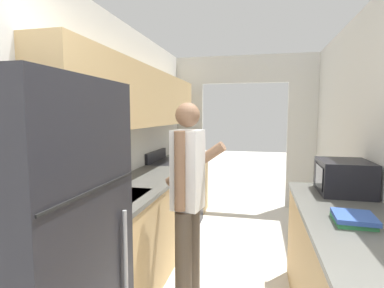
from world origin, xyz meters
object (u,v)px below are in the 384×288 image
Objects in this scene: refrigerator at (28,263)px; range_oven at (176,193)px; microwave at (344,177)px; book_stack at (354,219)px; person at (188,201)px.

refrigerator is 2.79m from range_oven.
microwave is (1.72, 1.48, 0.18)m from refrigerator.
refrigerator is 1.77m from book_stack.
microwave is (1.78, -1.28, 0.58)m from range_oven.
book_stack is (1.65, -2.01, 0.47)m from range_oven.
microwave is 0.75m from book_stack.
book_stack is at bearing -96.38° from person.
range_oven is 0.64× the size of person.
person reaches higher than microwave.
range_oven is 2.30× the size of microwave.
range_oven is 1.84m from person.
book_stack is at bearing -50.50° from range_oven.
range_oven reaches higher than book_stack.
refrigerator is at bearing -88.85° from range_oven.
person is at bearing -71.43° from range_oven.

